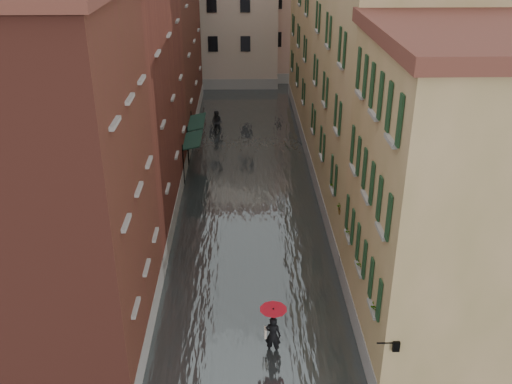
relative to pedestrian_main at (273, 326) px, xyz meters
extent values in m
plane|color=#545456|center=(-0.71, 2.86, -1.29)|extent=(120.00, 120.00, 0.00)
cube|color=#434A4B|center=(-0.71, 15.86, -1.19)|extent=(10.00, 60.00, 0.20)
cube|color=brown|center=(-7.71, 0.86, 5.21)|extent=(6.00, 8.00, 13.00)
cube|color=brown|center=(-7.71, 11.86, 4.96)|extent=(6.00, 14.00, 12.50)
cube|color=brown|center=(-7.71, 26.86, 5.71)|extent=(6.00, 16.00, 14.00)
cube|color=#95824D|center=(6.29, 0.86, 4.46)|extent=(6.00, 8.00, 11.50)
cube|color=tan|center=(6.29, 11.86, 5.21)|extent=(6.00, 14.00, 13.00)
cube|color=#95824D|center=(6.29, 26.86, 4.46)|extent=(6.00, 16.00, 11.50)
cube|color=#B6A891|center=(-3.71, 40.86, 5.21)|extent=(12.00, 9.00, 13.00)
cube|color=tan|center=(5.29, 42.86, 4.71)|extent=(10.00, 9.00, 12.00)
cube|color=#163227|center=(-4.16, 16.47, 1.26)|extent=(1.09, 2.99, 0.31)
cylinder|color=black|center=(-4.66, 14.97, 0.11)|extent=(0.06, 0.06, 2.80)
cylinder|color=black|center=(-4.66, 17.96, 0.11)|extent=(0.06, 0.06, 2.80)
cube|color=#163227|center=(-4.16, 19.88, 1.26)|extent=(1.09, 3.27, 0.31)
cylinder|color=black|center=(-4.66, 18.25, 0.11)|extent=(0.06, 0.06, 2.80)
cylinder|color=black|center=(-4.66, 21.52, 0.11)|extent=(0.06, 0.06, 2.80)
cylinder|color=black|center=(3.34, -3.14, 1.81)|extent=(0.60, 0.05, 0.05)
cube|color=black|center=(3.64, -3.14, 1.71)|extent=(0.22, 0.22, 0.35)
cube|color=beige|center=(3.64, -3.14, 1.71)|extent=(0.14, 0.14, 0.24)
cube|color=#993832|center=(3.41, -1.59, 1.86)|extent=(0.22, 0.85, 0.18)
imported|color=#265926|center=(3.41, -1.59, 2.28)|extent=(0.59, 0.51, 0.66)
cube|color=#993832|center=(3.41, 0.99, 1.86)|extent=(0.22, 0.85, 0.18)
imported|color=#265926|center=(3.41, 0.99, 2.28)|extent=(0.59, 0.51, 0.66)
cube|color=#993832|center=(3.41, 3.43, 1.86)|extent=(0.22, 0.85, 0.18)
imported|color=#265926|center=(3.41, 3.43, 2.28)|extent=(0.59, 0.51, 0.66)
cube|color=#993832|center=(3.41, 5.75, 1.86)|extent=(0.22, 0.85, 0.18)
imported|color=#265926|center=(3.41, 5.75, 2.28)|extent=(0.59, 0.51, 0.66)
cube|color=#993832|center=(3.41, 7.99, 1.86)|extent=(0.22, 0.85, 0.18)
imported|color=#265926|center=(3.41, 7.99, 2.28)|extent=(0.59, 0.51, 0.66)
imported|color=black|center=(0.00, 0.00, -0.44)|extent=(0.69, 0.54, 1.68)
cube|color=beige|center=(-0.28, 0.05, -0.34)|extent=(0.08, 0.30, 0.38)
cylinder|color=black|center=(0.00, 0.00, 0.06)|extent=(0.02, 0.02, 1.00)
cone|color=#B60C1A|center=(0.00, 0.00, 0.63)|extent=(1.03, 1.03, 0.28)
imported|color=black|center=(-3.00, 24.52, -0.37)|extent=(1.10, 1.00, 1.83)
camera|label=1|loc=(-1.05, -16.91, 13.71)|focal=40.00mm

